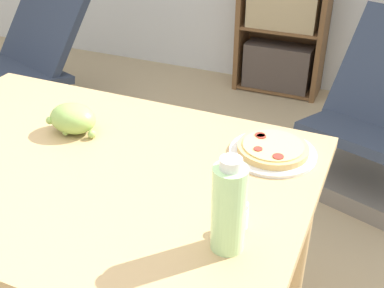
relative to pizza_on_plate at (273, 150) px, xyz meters
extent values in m
cube|color=tan|center=(-0.51, -0.27, -0.03)|extent=(1.35, 0.91, 0.03)
cylinder|color=tan|center=(-1.12, 0.12, -0.42)|extent=(0.06, 0.06, 0.74)
cylinder|color=tan|center=(0.11, 0.12, -0.42)|extent=(0.06, 0.06, 0.74)
cylinder|color=white|center=(0.00, 0.00, -0.01)|extent=(0.26, 0.26, 0.01)
cylinder|color=#DBB26B|center=(0.00, 0.00, 0.00)|extent=(0.21, 0.21, 0.02)
cylinder|color=#EACC7A|center=(0.00, 0.00, 0.02)|extent=(0.18, 0.18, 0.00)
cylinder|color=#A83328|center=(-0.05, 0.03, 0.02)|extent=(0.03, 0.03, 0.00)
cylinder|color=#A83328|center=(-0.03, -0.04, 0.02)|extent=(0.03, 0.03, 0.00)
cylinder|color=#A83328|center=(0.03, -0.06, 0.02)|extent=(0.03, 0.03, 0.00)
cylinder|color=#A83328|center=(-0.05, 0.04, 0.02)|extent=(0.03, 0.03, 0.00)
ellipsoid|color=#93BC5B|center=(-0.63, -0.12, 0.03)|extent=(0.16, 0.12, 0.10)
sphere|color=#93BC5B|center=(-0.64, -0.16, 0.00)|extent=(0.02, 0.02, 0.02)
sphere|color=#93BC5B|center=(-0.63, -0.15, 0.02)|extent=(0.02, 0.02, 0.02)
sphere|color=#93BC5B|center=(-0.66, -0.10, 0.01)|extent=(0.02, 0.02, 0.02)
sphere|color=#93BC5B|center=(-0.55, -0.14, 0.00)|extent=(0.03, 0.03, 0.03)
sphere|color=#93BC5B|center=(-0.59, -0.11, 0.02)|extent=(0.02, 0.02, 0.02)
sphere|color=#93BC5B|center=(-0.66, -0.14, 0.05)|extent=(0.02, 0.02, 0.02)
sphere|color=#93BC5B|center=(-0.64, -0.08, 0.02)|extent=(0.03, 0.03, 0.03)
sphere|color=#93BC5B|center=(-0.59, -0.11, 0.04)|extent=(0.02, 0.02, 0.02)
sphere|color=#93BC5B|center=(-0.69, -0.13, 0.03)|extent=(0.03, 0.03, 0.03)
sphere|color=#93BC5B|center=(-0.69, -0.16, 0.03)|extent=(0.02, 0.02, 0.02)
cylinder|color=#B7EAA3|center=(0.01, -0.43, 0.09)|extent=(0.08, 0.08, 0.22)
cylinder|color=white|center=(0.01, -0.43, 0.21)|extent=(0.05, 0.05, 0.02)
cylinder|color=white|center=(0.02, -0.36, 0.01)|extent=(0.03, 0.03, 0.06)
cylinder|color=#B7B7BC|center=(0.02, -0.36, 0.05)|extent=(0.03, 0.03, 0.01)
cube|color=slate|center=(-1.95, 1.04, -0.74)|extent=(0.75, 0.72, 0.10)
cube|color=#2D384C|center=(-1.95, 0.97, -0.43)|extent=(0.78, 0.69, 0.14)
cube|color=#2D384C|center=(-1.87, 1.25, -0.19)|extent=(0.75, 0.60, 0.55)
cube|color=slate|center=(0.29, 1.09, -0.74)|extent=(0.74, 0.71, 0.10)
cube|color=#2D384C|center=(0.29, 1.02, -0.43)|extent=(0.78, 0.68, 0.14)
cube|color=brown|center=(-0.20, 2.16, -0.08)|extent=(0.04, 0.28, 1.43)
cube|color=brown|center=(-0.50, 2.16, -0.77)|extent=(0.56, 0.26, 0.02)
cube|color=#4C423D|center=(-0.50, 2.14, -0.60)|extent=(0.49, 0.19, 0.33)
cube|color=brown|center=(-0.50, 2.16, -0.31)|extent=(0.56, 0.26, 0.02)
cube|color=tan|center=(-0.50, 2.14, -0.13)|extent=(0.49, 0.19, 0.33)
camera|label=1|loc=(0.27, -1.23, 0.76)|focal=45.00mm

